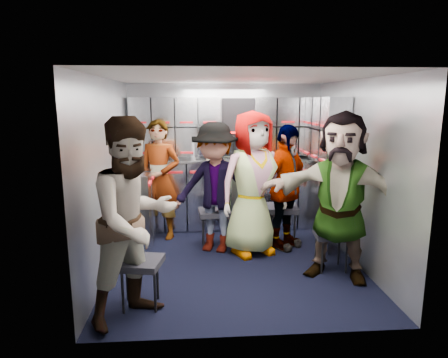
{
  "coord_description": "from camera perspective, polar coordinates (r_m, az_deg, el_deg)",
  "views": [
    {
      "loc": [
        -0.45,
        -4.38,
        1.87
      ],
      "look_at": [
        -0.1,
        0.35,
        0.92
      ],
      "focal_mm": 32.0,
      "sensor_mm": 36.0,
      "label": 1
    }
  ],
  "objects": [
    {
      "name": "floor",
      "position": [
        4.78,
        1.55,
        -11.74
      ],
      "size": [
        3.0,
        3.0,
        0.0
      ],
      "primitive_type": "plane",
      "color": "black",
      "rests_on": "ground"
    },
    {
      "name": "wall_back",
      "position": [
        5.95,
        0.16,
        3.37
      ],
      "size": [
        2.8,
        0.04,
        2.1
      ],
      "primitive_type": "cube",
      "color": "#9498A1",
      "rests_on": "ground"
    },
    {
      "name": "wall_left",
      "position": [
        4.56,
        -16.18,
        0.46
      ],
      "size": [
        0.04,
        3.0,
        2.1
      ],
      "primitive_type": "cube",
      "color": "#9498A1",
      "rests_on": "ground"
    },
    {
      "name": "wall_right",
      "position": [
        4.82,
        18.4,
        0.91
      ],
      "size": [
        0.04,
        3.0,
        2.1
      ],
      "primitive_type": "cube",
      "color": "#9498A1",
      "rests_on": "ground"
    },
    {
      "name": "ceiling",
      "position": [
        4.41,
        1.7,
        14.26
      ],
      "size": [
        2.8,
        3.0,
        0.02
      ],
      "primitive_type": "cube",
      "color": "silver",
      "rests_on": "wall_back"
    },
    {
      "name": "cart_bank_back",
      "position": [
        5.85,
        0.31,
        -2.31
      ],
      "size": [
        2.68,
        0.38,
        0.99
      ],
      "primitive_type": "cube",
      "color": "#A6AAB6",
      "rests_on": "ground"
    },
    {
      "name": "cart_bank_left",
      "position": [
        5.18,
        -12.31,
        -4.38
      ],
      "size": [
        0.38,
        0.76,
        0.99
      ],
      "primitive_type": "cube",
      "color": "#A6AAB6",
      "rests_on": "ground"
    },
    {
      "name": "counter",
      "position": [
        5.75,
        0.31,
        2.73
      ],
      "size": [
        2.68,
        0.42,
        0.03
      ],
      "primitive_type": "cube",
      "color": "#ADAFB4",
      "rests_on": "cart_bank_back"
    },
    {
      "name": "locker_bank_back",
      "position": [
        5.76,
        0.27,
        7.5
      ],
      "size": [
        2.68,
        0.28,
        0.82
      ],
      "primitive_type": "cube",
      "color": "#A6AAB6",
      "rests_on": "wall_back"
    },
    {
      "name": "locker_bank_right",
      "position": [
        5.37,
        14.35,
        6.88
      ],
      "size": [
        0.28,
        1.0,
        0.82
      ],
      "primitive_type": "cube",
      "color": "#A6AAB6",
      "rests_on": "wall_right"
    },
    {
      "name": "right_cabinet",
      "position": [
        5.44,
        14.18,
        -3.66
      ],
      "size": [
        0.28,
        1.2,
        1.0
      ],
      "primitive_type": "cube",
      "color": "#A6AAB6",
      "rests_on": "ground"
    },
    {
      "name": "coffee_niche",
      "position": [
        5.84,
        2.0,
        7.35
      ],
      "size": [
        0.46,
        0.16,
        0.84
      ],
      "primitive_type": null,
      "color": "black",
      "rests_on": "wall_back"
    },
    {
      "name": "red_latch_strip",
      "position": [
        5.58,
        0.48,
        1.06
      ],
      "size": [
        2.6,
        0.02,
        0.03
      ],
      "primitive_type": "cube",
      "color": "#AA1017",
      "rests_on": "cart_bank_back"
    },
    {
      "name": "jump_seat_near_left",
      "position": [
        3.77,
        -11.94,
        -11.93
      ],
      "size": [
        0.45,
        0.43,
        0.45
      ],
      "rotation": [
        0.0,
        0.0,
        -0.19
      ],
      "color": "black",
      "rests_on": "ground"
    },
    {
      "name": "jump_seat_mid_left",
      "position": [
        5.17,
        -1.38,
        -5.04
      ],
      "size": [
        0.42,
        0.4,
        0.47
      ],
      "rotation": [
        0.0,
        0.0,
        0.07
      ],
      "color": "black",
      "rests_on": "ground"
    },
    {
      "name": "jump_seat_center",
      "position": [
        5.11,
        3.72,
        -5.05
      ],
      "size": [
        0.51,
        0.49,
        0.49
      ],
      "rotation": [
        0.0,
        0.0,
        -0.28
      ],
      "color": "black",
      "rests_on": "ground"
    },
    {
      "name": "jump_seat_mid_right",
      "position": [
        5.32,
        8.16,
        -4.42
      ],
      "size": [
        0.46,
        0.44,
        0.5
      ],
      "rotation": [
        0.0,
        0.0,
        -0.11
      ],
      "color": "black",
      "rests_on": "ground"
    },
    {
      "name": "jump_seat_near_right",
      "position": [
        4.61,
        15.14,
        -7.9
      ],
      "size": [
        0.4,
        0.39,
        0.44
      ],
      "rotation": [
        0.0,
        0.0,
        -0.11
      ],
      "color": "black",
      "rests_on": "ground"
    },
    {
      "name": "attendant_standing",
      "position": [
        5.45,
        -9.22,
        -0.1
      ],
      "size": [
        0.68,
        0.55,
        1.62
      ],
      "primitive_type": "imported",
      "rotation": [
        0.0,
        0.0,
        -0.32
      ],
      "color": "black",
      "rests_on": "ground"
    },
    {
      "name": "attendant_arc_a",
      "position": [
        3.44,
        -12.65,
        -5.89
      ],
      "size": [
        1.07,
        1.06,
        1.74
      ],
      "primitive_type": "imported",
      "rotation": [
        0.0,
        0.0,
        0.75
      ],
      "color": "black",
      "rests_on": "ground"
    },
    {
      "name": "attendant_arc_b",
      "position": [
        4.9,
        -1.3,
        -1.28
      ],
      "size": [
        1.18,
        0.93,
        1.61
      ],
      "primitive_type": "imported",
      "rotation": [
        0.0,
        0.0,
        -0.37
      ],
      "color": "black",
      "rests_on": "ground"
    },
    {
      "name": "attendant_arc_c",
      "position": [
        4.83,
        4.08,
        -0.68
      ],
      "size": [
        0.99,
        0.82,
        1.74
      ],
      "primitive_type": "imported",
      "rotation": [
        0.0,
        0.0,
        0.36
      ],
      "color": "black",
      "rests_on": "ground"
    },
    {
      "name": "attendant_arc_d",
      "position": [
        5.07,
        8.7,
        -1.19
      ],
      "size": [
        0.94,
        0.9,
        1.57
      ],
      "primitive_type": "imported",
      "rotation": [
        0.0,
        0.0,
        0.73
      ],
      "color": "black",
      "rests_on": "ground"
    },
    {
      "name": "attendant_arc_e",
      "position": [
        4.31,
        16.26,
        -2.41
      ],
      "size": [
        1.69,
        1.24,
        1.77
      ],
      "primitive_type": "imported",
      "rotation": [
        0.0,
        0.0,
        -0.5
      ],
      "color": "black",
      "rests_on": "ground"
    },
    {
      "name": "bottle_left",
      "position": [
        5.68,
        -0.79,
        3.93
      ],
      "size": [
        0.06,
        0.06,
        0.23
      ],
      "primitive_type": "cylinder",
      "color": "white",
      "rests_on": "counter"
    },
    {
      "name": "bottle_mid",
      "position": [
        5.66,
        -4.44,
        4.1
      ],
      "size": [
        0.07,
        0.07,
        0.27
      ],
      "primitive_type": "cylinder",
      "color": "white",
      "rests_on": "counter"
    },
    {
      "name": "bottle_right",
      "position": [
        5.83,
        9.48,
        3.96
      ],
      "size": [
        0.07,
        0.07,
        0.22
      ],
      "primitive_type": "cylinder",
      "color": "white",
      "rests_on": "counter"
    },
    {
      "name": "cup_left",
      "position": [
        5.67,
        -2.14,
        3.3
      ],
      "size": [
        0.08,
        0.08,
        0.11
      ],
      "primitive_type": "cylinder",
      "color": "tan",
      "rests_on": "counter"
    },
    {
      "name": "cup_right",
      "position": [
        5.77,
        6.66,
        3.39
      ],
      "size": [
        0.08,
        0.08,
        0.11
      ],
      "primitive_type": "cylinder",
      "color": "tan",
      "rests_on": "counter"
    }
  ]
}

